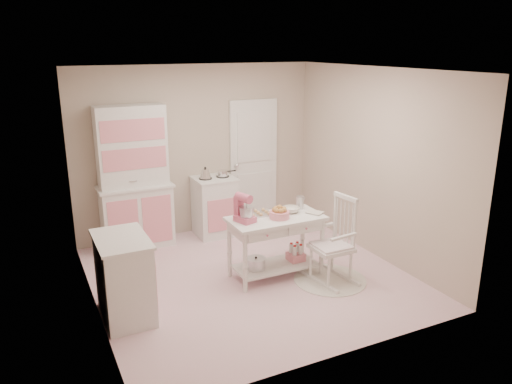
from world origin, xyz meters
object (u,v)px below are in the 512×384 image
stand_mixer (245,208)px  base_cabinet (124,278)px  stove (215,206)px  rocking_chair (332,240)px  bread_basket (279,215)px  work_table (276,247)px  hutch (134,178)px

stand_mixer → base_cabinet: bearing=168.6°
stove → rocking_chair: size_ratio=0.84×
stove → bread_basket: stove is taller
rocking_chair → bread_basket: bearing=138.1°
base_cabinet → bread_basket: size_ratio=3.68×
rocking_chair → stand_mixer: size_ratio=3.24×
stove → work_table: bearing=-84.8°
base_cabinet → bread_basket: (1.96, 0.12, 0.39)m
hutch → rocking_chair: 2.95m
rocking_chair → work_table: size_ratio=0.92×
stove → base_cabinet: bearing=-133.5°
rocking_chair → work_table: rocking_chair is taller
hutch → stove: 1.33m
work_table → rocking_chair: bearing=-37.1°
work_table → stand_mixer: (-0.42, 0.02, 0.57)m
work_table → bread_basket: size_ratio=4.80×
rocking_chair → stove: bearing=101.3°
rocking_chair → work_table: bearing=135.7°
work_table → base_cabinet: bearing=-175.1°
hutch → work_table: 2.32m
stand_mixer → bread_basket: 0.46m
rocking_chair → work_table: 0.72m
hutch → stand_mixer: 1.98m
base_cabinet → stand_mixer: (1.52, 0.19, 0.51)m
hutch → work_table: hutch is taller
stove → stand_mixer: 1.79m
base_cabinet → bread_basket: 2.00m
work_table → stand_mixer: 0.71m
stove → bread_basket: 1.82m
hutch → bread_basket: (1.38, -1.82, -0.19)m
base_cabinet → work_table: base_cabinet is taller
stove → bread_basket: bearing=-84.3°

